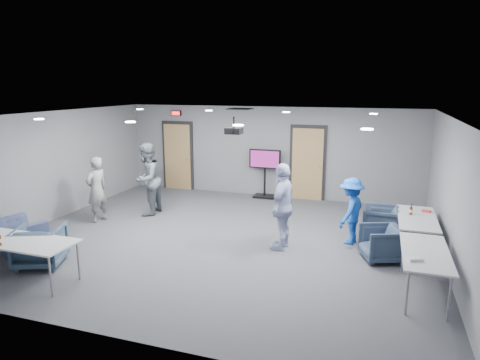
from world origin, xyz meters
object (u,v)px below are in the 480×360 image
(person_d, at_px, (351,211))
(table_right_b, at_px, (425,254))
(chair_front_b, at_px, (16,237))
(table_front_left, at_px, (20,243))
(chair_right_a, at_px, (382,223))
(chair_right_b, at_px, (382,243))
(tv_stand, at_px, (265,171))
(person_b, at_px, (147,179))
(bottle_right, at_px, (411,211))
(chair_front_a, at_px, (40,246))
(person_c, at_px, (283,206))
(table_right_a, at_px, (417,219))
(person_a, at_px, (97,190))
(projector, at_px, (234,131))

(person_d, xyz_separation_m, table_right_b, (1.30, -1.99, -0.03))
(chair_front_b, distance_m, table_front_left, 1.51)
(chair_right_a, relative_size, chair_right_b, 1.10)
(person_d, relative_size, chair_right_a, 1.75)
(table_right_b, bearing_deg, tv_stand, 38.31)
(person_d, xyz_separation_m, chair_right_a, (0.65, 0.43, -0.34))
(person_b, xyz_separation_m, chair_right_b, (5.82, -1.23, -0.61))
(person_b, height_order, bottle_right, person_b)
(table_front_left, bearing_deg, chair_front_a, 107.68)
(table_front_left, bearing_deg, person_c, 36.99)
(person_d, height_order, table_right_a, person_d)
(person_a, distance_m, person_c, 4.75)
(person_a, relative_size, chair_front_a, 1.93)
(person_a, height_order, table_right_a, person_a)
(chair_front_b, xyz_separation_m, table_front_left, (1.11, -0.96, 0.36))
(person_c, bearing_deg, chair_front_a, -54.77)
(chair_front_b, bearing_deg, projector, -135.45)
(person_a, relative_size, chair_right_a, 1.99)
(tv_stand, bearing_deg, chair_right_a, -38.43)
(person_a, relative_size, person_b, 0.86)
(person_d, distance_m, table_right_b, 2.38)
(table_right_b, bearing_deg, table_right_a, 0.00)
(person_b, distance_m, chair_front_b, 3.42)
(chair_front_a, relative_size, chair_front_b, 0.83)
(person_b, bearing_deg, chair_right_a, 86.94)
(table_front_left, distance_m, bottle_right, 7.40)
(table_front_left, relative_size, tv_stand, 1.35)
(chair_front_b, bearing_deg, bottle_right, -142.00)
(bottle_right, xyz_separation_m, tv_stand, (-3.91, 3.05, 0.01))
(person_c, bearing_deg, chair_front_b, -62.94)
(chair_right_b, bearing_deg, projector, -111.58)
(table_right_b, bearing_deg, chair_front_b, 95.12)
(person_b, bearing_deg, bottle_right, 83.64)
(chair_front_a, xyz_separation_m, table_right_b, (6.71, 1.04, 0.30))
(person_d, bearing_deg, person_c, -43.65)
(chair_front_a, bearing_deg, chair_right_a, -172.79)
(chair_front_a, bearing_deg, chair_right_b, 178.09)
(person_d, xyz_separation_m, chair_right_b, (0.65, -0.75, -0.38))
(table_right_a, bearing_deg, chair_right_a, 51.36)
(table_front_left, xyz_separation_m, bottle_right, (6.41, 3.69, 0.13))
(person_a, bearing_deg, chair_right_b, 100.82)
(person_c, relative_size, chair_front_a, 2.14)
(chair_front_a, bearing_deg, projector, -164.93)
(person_b, height_order, chair_front_a, person_b)
(person_c, bearing_deg, chair_right_b, 95.78)
(person_c, relative_size, tv_stand, 1.23)
(chair_right_a, height_order, chair_front_a, chair_front_a)
(chair_right_b, height_order, chair_front_b, chair_right_b)
(chair_front_a, bearing_deg, person_d, -173.28)
(person_a, distance_m, person_b, 1.27)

